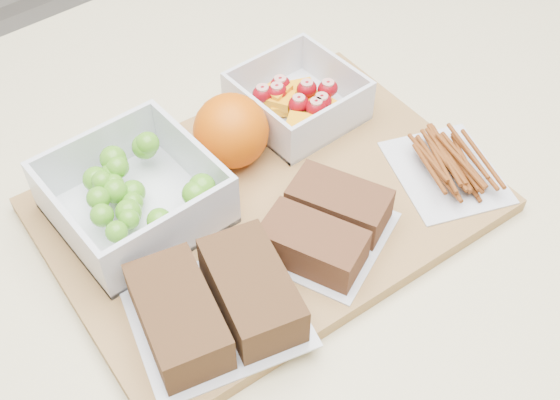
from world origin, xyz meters
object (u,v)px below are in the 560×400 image
at_px(cutting_board, 268,205).
at_px(orange, 231,131).
at_px(sandwich_bag_center, 326,225).
at_px(grape_container, 135,193).
at_px(fruit_container, 297,101).
at_px(pretzel_bag, 448,164).
at_px(sandwich_bag_left, 216,303).

height_order(cutting_board, orange, orange).
bearing_deg(sandwich_bag_center, grape_container, 130.23).
distance_m(fruit_container, orange, 0.10).
height_order(grape_container, pretzel_bag, grape_container).
bearing_deg(pretzel_bag, fruit_container, 109.39).
height_order(fruit_container, sandwich_bag_left, fruit_container).
relative_size(cutting_board, fruit_container, 3.54).
xyz_separation_m(grape_container, pretzel_bag, (0.27, -0.16, -0.01)).
distance_m(grape_container, sandwich_bag_left, 0.15).
bearing_deg(sandwich_bag_left, pretzel_bag, -1.85).
xyz_separation_m(orange, pretzel_bag, (0.16, -0.16, -0.03)).
xyz_separation_m(fruit_container, pretzel_bag, (0.06, -0.17, -0.01)).
xyz_separation_m(sandwich_bag_left, pretzel_bag, (0.28, -0.01, -0.01)).
height_order(grape_container, fruit_container, grape_container).
relative_size(cutting_board, sandwich_bag_center, 2.76).
bearing_deg(grape_container, orange, -0.01).
xyz_separation_m(grape_container, fruit_container, (0.21, 0.01, -0.01)).
distance_m(sandwich_bag_center, pretzel_bag, 0.15).
xyz_separation_m(cutting_board, orange, (0.01, 0.07, 0.05)).
height_order(fruit_container, orange, orange).
relative_size(cutting_board, sandwich_bag_left, 2.46).
bearing_deg(grape_container, sandwich_bag_left, -94.86).
bearing_deg(fruit_container, grape_container, -177.16).
xyz_separation_m(fruit_container, orange, (-0.10, -0.01, 0.02)).
height_order(sandwich_bag_left, sandwich_bag_center, sandwich_bag_left).
relative_size(fruit_container, sandwich_bag_left, 0.69).
distance_m(cutting_board, orange, 0.08).
bearing_deg(grape_container, cutting_board, -32.65).
xyz_separation_m(sandwich_bag_center, pretzel_bag, (0.15, -0.02, -0.00)).
bearing_deg(fruit_container, sandwich_bag_left, -144.98).
distance_m(sandwich_bag_left, pretzel_bag, 0.28).
distance_m(cutting_board, sandwich_bag_left, 0.15).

